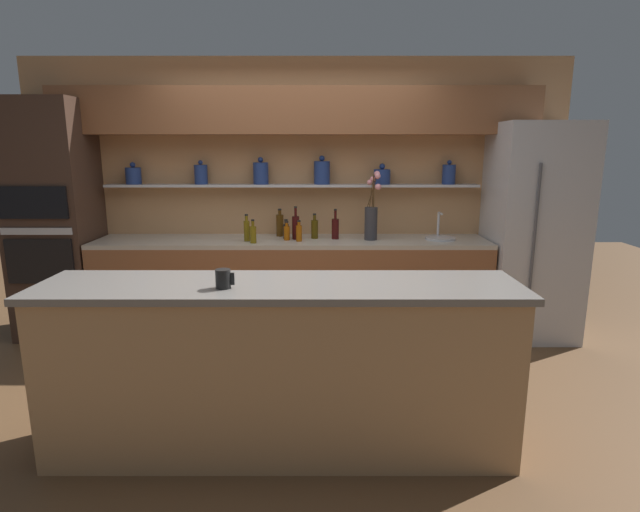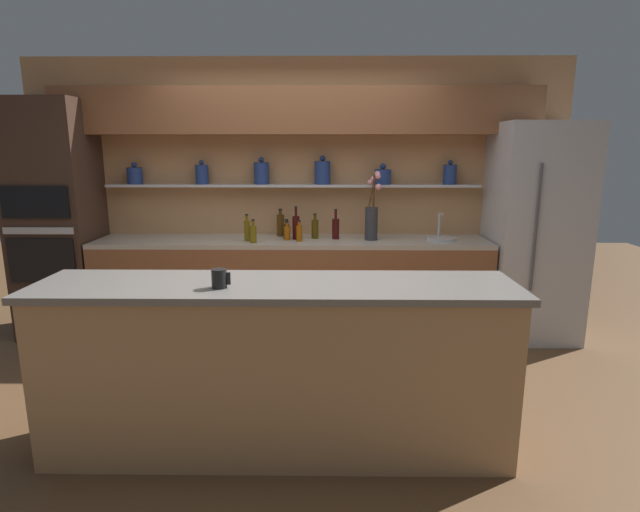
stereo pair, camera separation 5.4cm
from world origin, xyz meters
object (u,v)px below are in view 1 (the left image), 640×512
object	(u,v)px
bottle_sauce_5	(286,232)
bottle_wine_1	(294,227)
oven_tower	(53,221)
flower_vase	(370,216)
bottle_oil_7	(252,234)
bottle_sauce_6	(285,231)
bottle_spirit_0	(279,225)
bottle_oil_8	(246,230)
bottle_wine_3	(334,228)
coffee_mug	(222,279)
sink_fixture	(439,236)
bottle_oil_2	(313,229)
refrigerator	(531,232)
bottle_sauce_4	(298,233)

from	to	relation	value
bottle_sauce_5	bottle_wine_1	bearing A→B (deg)	31.95
oven_tower	flower_vase	size ratio (longest dim) A/B	3.45
flower_vase	bottle_oil_7	xyz separation A→B (m)	(-1.08, -0.17, -0.13)
flower_vase	bottle_sauce_6	size ratio (longest dim) A/B	3.44
bottle_spirit_0	bottle_sauce_5	xyz separation A→B (m)	(0.08, -0.22, -0.04)
bottle_oil_8	bottle_oil_7	bearing A→B (deg)	-54.25
oven_tower	bottle_oil_7	xyz separation A→B (m)	(1.87, -0.18, -0.09)
bottle_wine_3	coffee_mug	distance (m)	2.16
bottle_sauce_6	coffee_mug	world-z (taller)	coffee_mug
bottle_spirit_0	bottle_sauce_5	bearing A→B (deg)	-69.56
sink_fixture	bottle_wine_3	bearing A→B (deg)	178.97
bottle_sauce_5	flower_vase	bearing A→B (deg)	1.79
sink_fixture	bottle_oil_2	xyz separation A→B (m)	(-1.18, 0.04, 0.07)
sink_fixture	flower_vase	bearing A→B (deg)	-178.16
coffee_mug	bottle_oil_8	bearing A→B (deg)	94.54
oven_tower	bottle_oil_2	world-z (taller)	oven_tower
flower_vase	bottle_oil_7	distance (m)	1.11
sink_fixture	bottle_oil_7	size ratio (longest dim) A/B	1.30
oven_tower	bottle_spirit_0	xyz separation A→B (m)	(2.09, 0.18, -0.07)
oven_tower	bottle_wine_3	bearing A→B (deg)	0.66
oven_tower	flower_vase	distance (m)	2.96
flower_vase	bottle_spirit_0	world-z (taller)	flower_vase
refrigerator	bottle_sauce_4	xyz separation A→B (m)	(-2.17, -0.06, 0.01)
flower_vase	bottle_oil_7	bearing A→B (deg)	-170.92
bottle_sauce_4	bottle_oil_7	bearing A→B (deg)	-168.29
bottle_spirit_0	bottle_oil_7	size ratio (longest dim) A/B	1.24
bottle_wine_1	bottle_sauce_4	xyz separation A→B (m)	(0.04, -0.11, -0.03)
bottle_spirit_0	bottle_oil_8	xyz separation A→B (m)	(-0.28, -0.27, -0.01)
bottle_wine_3	bottle_sauce_4	world-z (taller)	bottle_wine_3
bottle_wine_1	oven_tower	bearing A→B (deg)	-179.57
flower_vase	bottle_wine_1	world-z (taller)	flower_vase
refrigerator	bottle_sauce_5	world-z (taller)	refrigerator
bottle_sauce_4	bottle_sauce_5	world-z (taller)	bottle_sauce_4
bottle_wine_3	bottle_oil_7	bearing A→B (deg)	-164.17
refrigerator	bottle_sauce_5	size ratio (longest dim) A/B	11.17
sink_fixture	bottle_sauce_5	xyz separation A→B (m)	(-1.44, -0.05, 0.05)
oven_tower	sink_fixture	xyz separation A→B (m)	(3.61, 0.01, -0.15)
bottle_wine_3	oven_tower	bearing A→B (deg)	-179.34
refrigerator	flower_vase	xyz separation A→B (m)	(-1.50, 0.03, 0.15)
bottle_oil_2	bottle_wine_3	distance (m)	0.20
oven_tower	bottle_wine_1	world-z (taller)	oven_tower
bottle_spirit_0	bottle_sauce_6	size ratio (longest dim) A/B	1.45
oven_tower	bottle_oil_8	distance (m)	1.81
bottle_oil_2	bottle_sauce_6	xyz separation A→B (m)	(-0.27, -0.01, -0.02)
bottle_oil_8	bottle_spirit_0	bearing A→B (deg)	43.13
bottle_wine_3	bottle_sauce_6	size ratio (longest dim) A/B	1.54
bottle_oil_8	bottle_sauce_5	bearing A→B (deg)	7.93
bottle_oil_2	bottle_oil_8	xyz separation A→B (m)	(-0.62, -0.14, 0.01)
sink_fixture	bottle_spirit_0	bearing A→B (deg)	173.63
sink_fixture	bottle_sauce_6	world-z (taller)	sink_fixture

